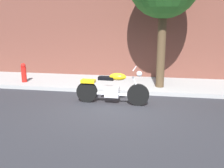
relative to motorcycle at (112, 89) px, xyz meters
The scene contains 4 objects.
ground_plane 0.63m from the motorcycle, 65.62° to the right, with size 60.00×60.00×0.00m, color #28282D.
sidewalk 2.40m from the motorcycle, 85.79° to the left, with size 21.29×2.49×0.14m, color #989898.
motorcycle is the anchor object (origin of this frame).
fire_hydrant 4.27m from the motorcycle, 156.02° to the left, with size 0.20×0.20×0.91m.
Camera 1 is at (1.13, -7.04, 2.46)m, focal length 40.36 mm.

